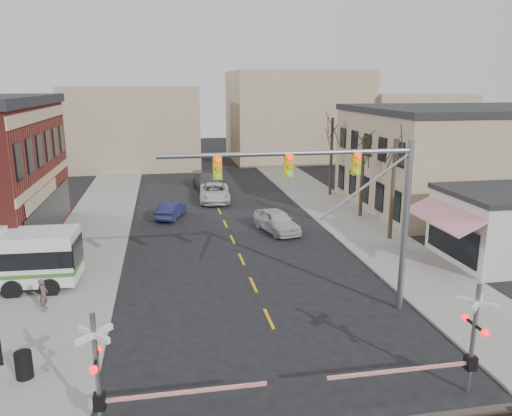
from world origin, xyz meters
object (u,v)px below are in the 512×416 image
(pedestrian_far, at_px, (69,267))
(car_a, at_px, (277,221))
(pedestrian_near, at_px, (44,295))
(rr_crossing_east, at_px, (462,341))
(car_c, at_px, (215,193))
(car_d, at_px, (207,182))
(trash_bin, at_px, (24,365))
(traffic_signal_mast, at_px, (344,191))
(car_b, at_px, (171,210))
(rr_crossing_west, at_px, (112,374))

(pedestrian_far, bearing_deg, car_a, -39.94)
(pedestrian_near, distance_m, pedestrian_far, 3.35)
(rr_crossing_east, bearing_deg, car_c, 99.75)
(car_a, bearing_deg, car_d, 88.72)
(pedestrian_near, bearing_deg, car_a, -47.76)
(rr_crossing_east, bearing_deg, trash_bin, 166.77)
(rr_crossing_east, distance_m, car_d, 35.89)
(car_a, bearing_deg, traffic_signal_mast, -104.50)
(car_a, xyz_separation_m, pedestrian_near, (-13.45, -10.76, 0.09))
(rr_crossing_east, height_order, car_d, rr_crossing_east)
(rr_crossing_east, relative_size, pedestrian_near, 3.61)
(pedestrian_near, bearing_deg, car_c, -21.87)
(trash_bin, distance_m, pedestrian_near, 5.66)
(rr_crossing_east, bearing_deg, car_a, 95.24)
(car_c, bearing_deg, pedestrian_far, -113.59)
(car_d, bearing_deg, traffic_signal_mast, -90.84)
(car_a, bearing_deg, car_b, 130.61)
(trash_bin, height_order, car_d, car_d)
(car_b, bearing_deg, pedestrian_far, 84.99)
(trash_bin, bearing_deg, rr_crossing_east, -13.23)
(pedestrian_near, bearing_deg, pedestrian_far, -5.93)
(rr_crossing_west, height_order, car_a, rr_crossing_west)
(car_d, bearing_deg, rr_crossing_east, -89.08)
(car_c, bearing_deg, car_d, 96.56)
(trash_bin, bearing_deg, car_d, 73.66)
(car_b, bearing_deg, traffic_signal_mast, 130.08)
(rr_crossing_west, distance_m, trash_bin, 5.02)
(car_a, distance_m, pedestrian_far, 14.90)
(car_a, height_order, pedestrian_far, pedestrian_far)
(car_c, bearing_deg, trash_bin, -105.19)
(traffic_signal_mast, xyz_separation_m, trash_bin, (-12.87, -3.07, -5.18))
(rr_crossing_west, distance_m, car_c, 30.82)
(car_a, distance_m, car_d, 16.00)
(pedestrian_near, xyz_separation_m, pedestrian_far, (0.55, 3.30, 0.09))
(traffic_signal_mast, distance_m, pedestrian_near, 14.47)
(car_b, bearing_deg, pedestrian_near, 87.73)
(trash_bin, bearing_deg, car_b, 75.51)
(rr_crossing_west, height_order, car_c, rr_crossing_west)
(rr_crossing_east, relative_size, car_d, 1.03)
(trash_bin, relative_size, car_c, 0.17)
(car_b, height_order, car_d, car_d)
(trash_bin, relative_size, car_b, 0.24)
(rr_crossing_west, xyz_separation_m, pedestrian_far, (-3.39, 12.32, -0.98))
(rr_crossing_west, xyz_separation_m, car_a, (9.51, 19.78, -1.16))
(car_a, bearing_deg, rr_crossing_west, -129.84)
(car_c, distance_m, car_d, 5.20)
(car_c, xyz_separation_m, car_d, (-0.19, 5.20, 0.00))
(car_c, relative_size, car_d, 1.04)
(car_c, distance_m, pedestrian_far, 20.23)
(rr_crossing_west, bearing_deg, pedestrian_near, 113.62)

